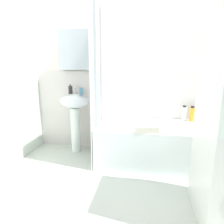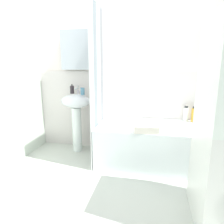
{
  "view_description": "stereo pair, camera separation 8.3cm",
  "coord_description": "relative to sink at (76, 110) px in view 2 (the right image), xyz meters",
  "views": [
    {
      "loc": [
        0.16,
        -1.71,
        1.25
      ],
      "look_at": [
        -0.25,
        0.64,
        0.72
      ],
      "focal_mm": 32.04,
      "sensor_mm": 36.0,
      "label": 1
    },
    {
      "loc": [
        0.24,
        -1.7,
        1.25
      ],
      "look_at": [
        -0.25,
        0.64,
        0.72
      ],
      "focal_mm": 32.04,
      "sensor_mm": 36.0,
      "label": 2
    }
  ],
  "objects": [
    {
      "name": "ground_plane",
      "position": [
        0.87,
        -1.03,
        -0.66
      ],
      "size": [
        4.8,
        5.6,
        0.04
      ],
      "primitive_type": "cube",
      "color": "beige"
    },
    {
      "name": "wall_back_tiled",
      "position": [
        0.82,
        0.23,
        0.5
      ],
      "size": [
        3.6,
        0.18,
        2.4
      ],
      "color": "white",
      "rests_on": "ground_plane"
    },
    {
      "name": "sink",
      "position": [
        0.0,
        0.0,
        0.0
      ],
      "size": [
        0.44,
        0.34,
        0.87
      ],
      "color": "white",
      "rests_on": "ground_plane"
    },
    {
      "name": "faucet",
      "position": [
        -0.0,
        0.08,
        0.29
      ],
      "size": [
        0.03,
        0.12,
        0.12
      ],
      "color": "silver",
      "rests_on": "sink"
    },
    {
      "name": "soap_dispenser",
      "position": [
        -0.08,
        0.07,
        0.29
      ],
      "size": [
        0.06,
        0.06,
        0.14
      ],
      "color": "#2E272C",
      "rests_on": "sink"
    },
    {
      "name": "toothbrush_cup",
      "position": [
        0.12,
        -0.03,
        0.28
      ],
      "size": [
        0.06,
        0.06,
        0.1
      ],
      "primitive_type": "cylinder",
      "color": "teal",
      "rests_on": "sink"
    },
    {
      "name": "bathtub",
      "position": [
        1.19,
        -0.19,
        -0.38
      ],
      "size": [
        1.55,
        0.76,
        0.52
      ],
      "primitive_type": "cube",
      "color": "white",
      "rests_on": "ground_plane"
    },
    {
      "name": "shower_curtain",
      "position": [
        0.4,
        -0.19,
        0.36
      ],
      "size": [
        0.01,
        0.76,
        2.0
      ],
      "color": "white",
      "rests_on": "ground_plane"
    },
    {
      "name": "shampoo_bottle",
      "position": [
        1.87,
        0.12,
        -0.01
      ],
      "size": [
        0.07,
        0.07,
        0.23
      ],
      "color": "#1E7E4F",
      "rests_on": "bathtub"
    },
    {
      "name": "conditioner_bottle",
      "position": [
        1.77,
        0.11,
        -0.03
      ],
      "size": [
        0.05,
        0.05,
        0.18
      ],
      "color": "#C64B68",
      "rests_on": "bathtub"
    },
    {
      "name": "body_wash_bottle",
      "position": [
        1.67,
        0.1,
        -0.02
      ],
      "size": [
        0.07,
        0.07,
        0.22
      ],
      "color": "gold",
      "rests_on": "bathtub"
    },
    {
      "name": "lotion_bottle",
      "position": [
        1.57,
        0.12,
        -0.02
      ],
      "size": [
        0.07,
        0.07,
        0.21
      ],
      "color": "white",
      "rests_on": "bathtub"
    },
    {
      "name": "towel_folded",
      "position": [
        1.05,
        -0.44,
        -0.08
      ],
      "size": [
        0.3,
        0.27,
        0.08
      ],
      "primitive_type": "cube",
      "rotation": [
        0.0,
        0.0,
        0.08
      ],
      "color": "silver",
      "rests_on": "bathtub"
    }
  ]
}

